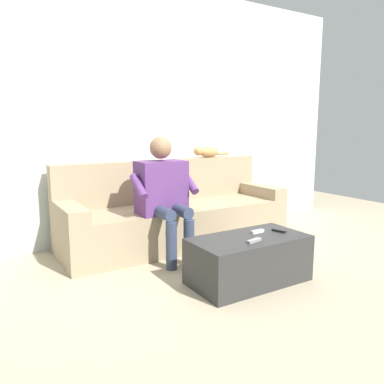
{
  "coord_description": "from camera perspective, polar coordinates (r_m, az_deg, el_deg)",
  "views": [
    {
      "loc": [
        1.92,
        3.37,
        1.25
      ],
      "look_at": [
        0.0,
        0.22,
        0.62
      ],
      "focal_mm": 35.4,
      "sensor_mm": 36.0,
      "label": 1
    }
  ],
  "objects": [
    {
      "name": "coffee_table",
      "position": [
        3.15,
        8.53,
        -10.03
      ],
      "size": [
        0.96,
        0.5,
        0.38
      ],
      "color": "#2D2D2D",
      "rests_on": "ground"
    },
    {
      "name": "person_solo_seated",
      "position": [
        3.58,
        -4.28,
        0.25
      ],
      "size": [
        0.61,
        0.55,
        1.16
      ],
      "color": "#5B3370",
      "rests_on": "ground"
    },
    {
      "name": "couch",
      "position": [
        4.1,
        -2.59,
        -3.62
      ],
      "size": [
        2.45,
        0.79,
        0.89
      ],
      "color": "#9E896B",
      "rests_on": "ground"
    },
    {
      "name": "remote_white",
      "position": [
        3.22,
        9.84,
        -5.88
      ],
      "size": [
        0.12,
        0.04,
        0.02
      ],
      "primitive_type": "cube",
      "rotation": [
        0.0,
        0.0,
        3.18
      ],
      "color": "white",
      "rests_on": "coffee_table"
    },
    {
      "name": "ground_plane",
      "position": [
        3.59,
        3.17,
        -10.59
      ],
      "size": [
        8.0,
        8.0,
        0.0
      ],
      "primitive_type": "plane",
      "color": "tan"
    },
    {
      "name": "back_wall",
      "position": [
        4.41,
        -5.68,
        11.63
      ],
      "size": [
        5.37,
        0.06,
        2.79
      ],
      "primitive_type": "cube",
      "color": "silver",
      "rests_on": "ground"
    },
    {
      "name": "remote_gray",
      "position": [
        2.96,
        9.33,
        -7.25
      ],
      "size": [
        0.15,
        0.07,
        0.02
      ],
      "primitive_type": "cube",
      "rotation": [
        0.0,
        0.0,
        0.22
      ],
      "color": "gray",
      "rests_on": "coffee_table"
    },
    {
      "name": "cat_on_backrest",
      "position": [
        4.53,
        2.25,
        6.07
      ],
      "size": [
        0.49,
        0.13,
        0.14
      ],
      "color": "#B7844C",
      "rests_on": "couch"
    },
    {
      "name": "remote_black",
      "position": [
        3.29,
        12.95,
        -5.7
      ],
      "size": [
        0.07,
        0.12,
        0.02
      ],
      "primitive_type": "cube",
      "rotation": [
        0.0,
        0.0,
        5.01
      ],
      "color": "black",
      "rests_on": "coffee_table"
    }
  ]
}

